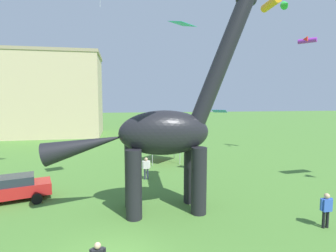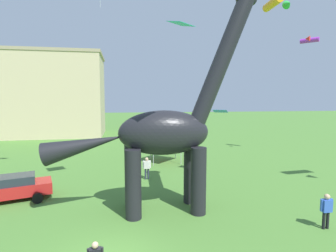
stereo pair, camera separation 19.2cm
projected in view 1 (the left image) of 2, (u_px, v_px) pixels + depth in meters
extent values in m
cylinder|color=black|center=(191.00, 173.00, 16.08)|extent=(0.86, 0.86, 3.71)
cylinder|color=black|center=(199.00, 181.00, 14.47)|extent=(0.86, 0.86, 3.71)
cylinder|color=black|center=(132.00, 176.00, 15.43)|extent=(0.86, 0.86, 3.71)
cylinder|color=black|center=(134.00, 185.00, 13.83)|extent=(0.86, 0.86, 3.71)
ellipsoid|color=black|center=(164.00, 133.00, 14.69)|extent=(5.07, 2.18, 2.50)
cylinder|color=black|center=(222.00, 61.00, 14.89)|extent=(3.64, 0.94, 7.22)
ellipsoid|color=black|center=(246.00, 0.00, 14.80)|extent=(1.25, 0.78, 0.86)
cone|color=black|center=(85.00, 145.00, 13.97)|extent=(4.46, 1.25, 2.11)
cube|color=red|center=(14.00, 190.00, 16.48)|extent=(4.54, 2.92, 0.72)
cube|color=#232B35|center=(14.00, 180.00, 16.42)|extent=(2.62, 2.16, 0.52)
cylinder|color=black|center=(45.00, 189.00, 17.67)|extent=(0.66, 0.39, 0.62)
cylinder|color=black|center=(37.00, 199.00, 15.93)|extent=(0.66, 0.39, 0.62)
cylinder|color=#2D3347|center=(145.00, 174.00, 20.83)|extent=(0.14, 0.14, 0.87)
cylinder|color=#2D3347|center=(148.00, 174.00, 20.87)|extent=(0.14, 0.14, 0.87)
cube|color=silver|center=(146.00, 165.00, 20.78)|extent=(0.47, 0.29, 0.61)
sphere|color=tan|center=(146.00, 159.00, 20.73)|extent=(0.27, 0.27, 0.27)
cylinder|color=silver|center=(143.00, 165.00, 20.73)|extent=(0.12, 0.12, 0.58)
cylinder|color=silver|center=(150.00, 164.00, 20.82)|extent=(0.12, 0.12, 0.58)
cylinder|color=black|center=(324.00, 219.00, 12.94)|extent=(0.14, 0.14, 0.87)
cylinder|color=black|center=(327.00, 219.00, 12.97)|extent=(0.14, 0.14, 0.87)
cube|color=blue|center=(326.00, 205.00, 12.88)|extent=(0.47, 0.29, 0.61)
sphere|color=tan|center=(327.00, 196.00, 12.84)|extent=(0.27, 0.27, 0.27)
cylinder|color=blue|center=(322.00, 205.00, 12.83)|extent=(0.12, 0.12, 0.58)
cylinder|color=blue|center=(331.00, 204.00, 12.93)|extent=(0.12, 0.12, 0.58)
sphere|color=tan|center=(98.00, 246.00, 8.93)|extent=(0.23, 0.23, 0.23)
cylinder|color=#B2B2B7|center=(174.00, 149.00, 28.27)|extent=(0.06, 0.06, 2.10)
cylinder|color=#B2B2B7|center=(180.00, 154.00, 25.63)|extent=(0.06, 0.06, 2.10)
cylinder|color=#B2B2B7|center=(149.00, 150.00, 27.78)|extent=(0.06, 0.06, 2.10)
cylinder|color=#B2B2B7|center=(152.00, 155.00, 25.14)|extent=(0.06, 0.06, 2.10)
pyramid|color=red|center=(164.00, 137.00, 26.55)|extent=(3.15, 3.15, 0.90)
cube|color=#19B2B7|center=(182.00, 24.00, 11.39)|extent=(1.32, 1.27, 0.18)
cylinder|color=purple|center=(307.00, 41.00, 28.24)|extent=(1.56, 1.71, 0.51)
cone|color=red|center=(305.00, 39.00, 27.47)|extent=(0.70, 0.69, 0.53)
cylinder|color=orange|center=(271.00, 4.00, 27.79)|extent=(1.10, 3.12, 0.86)
cone|color=green|center=(286.00, 4.00, 27.96)|extent=(0.96, 0.83, 0.90)
cube|color=#287AE5|center=(219.00, 111.00, 21.14)|extent=(1.39, 1.31, 0.26)
cube|color=#CCB78E|center=(41.00, 96.00, 45.47)|extent=(20.01, 10.79, 13.74)
cube|color=tan|center=(39.00, 54.00, 44.76)|extent=(20.41, 11.01, 0.50)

